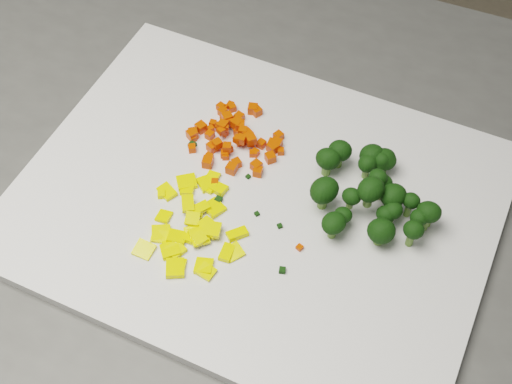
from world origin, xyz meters
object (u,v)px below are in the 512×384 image
Objects in this scene: cutting_board at (256,201)px; pepper_pile at (199,219)px; carrot_pile at (234,132)px; broccoli_pile at (375,191)px; counter_block at (293,353)px.

pepper_pile reaches higher than cutting_board.
carrot_pile is 0.17m from broccoli_pile.
carrot_pile is (-0.10, -0.00, 0.48)m from counter_block.
pepper_pile is (-0.06, -0.11, 0.47)m from counter_block.
counter_block is at bearing -175.21° from broccoli_pile.
carrot_pile is at bearing 142.41° from cutting_board.
counter_block is 0.49m from pepper_pile.
pepper_pile is 0.97× the size of broccoli_pile.
cutting_board is 3.88× the size of pepper_pile.
broccoli_pile is (0.07, 0.01, 0.49)m from counter_block.
cutting_board is at bearing -151.43° from broccoli_pile.
broccoli_pile reaches higher than carrot_pile.
cutting_board is 3.75× the size of broccoli_pile.
cutting_board is at bearing -37.59° from carrot_pile.
counter_block is 2.11× the size of cutting_board.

